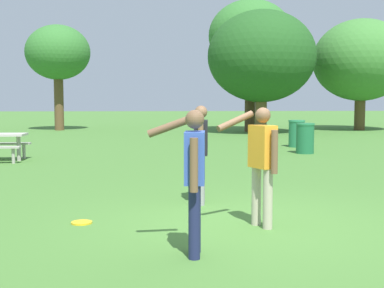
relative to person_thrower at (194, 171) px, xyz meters
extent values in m
plane|color=#447530|center=(0.81, 1.45, -0.96)|extent=(120.00, 120.00, 0.00)
cylinder|color=#1E234C|center=(0.00, -0.13, -0.55)|extent=(0.13, 0.13, 0.82)
cylinder|color=#1E234C|center=(0.03, 0.13, -0.55)|extent=(0.13, 0.13, 0.82)
cube|color=#3856B7|center=(0.01, 0.00, 0.15)|extent=(0.26, 0.40, 0.58)
sphere|color=brown|center=(0.01, 0.00, 0.57)|extent=(0.21, 0.21, 0.21)
cylinder|color=brown|center=(-0.01, -0.26, 0.10)|extent=(0.09, 0.09, 0.58)
cylinder|color=brown|center=(-0.23, 0.28, 0.49)|extent=(0.58, 0.15, 0.28)
cylinder|color=gray|center=(0.32, 3.04, -0.55)|extent=(0.13, 0.13, 0.82)
cylinder|color=gray|center=(0.29, 2.78, -0.55)|extent=(0.13, 0.13, 0.82)
cube|color=black|center=(0.31, 2.91, 0.15)|extent=(0.26, 0.40, 0.58)
sphere|color=brown|center=(0.31, 2.91, 0.57)|extent=(0.21, 0.21, 0.21)
cylinder|color=brown|center=(0.33, 3.17, 0.10)|extent=(0.09, 0.09, 0.58)
cylinder|color=brown|center=(0.28, 2.65, 0.10)|extent=(0.09, 0.09, 0.58)
cylinder|color=#B7AD93|center=(1.08, 1.15, -0.55)|extent=(0.13, 0.13, 0.82)
cylinder|color=#B7AD93|center=(0.96, 1.39, -0.55)|extent=(0.13, 0.13, 0.82)
cube|color=orange|center=(1.02, 1.27, 0.15)|extent=(0.36, 0.44, 0.58)
sphere|color=brown|center=(1.02, 1.27, 0.57)|extent=(0.21, 0.21, 0.21)
cylinder|color=brown|center=(1.13, 1.04, 0.10)|extent=(0.09, 0.09, 0.58)
cylinder|color=brown|center=(0.66, 1.38, 0.49)|extent=(0.56, 0.33, 0.28)
cylinder|color=yellow|center=(-1.48, 1.61, -0.95)|extent=(0.29, 0.29, 0.03)
cube|color=#A49F96|center=(-4.98, 9.73, -0.52)|extent=(1.70, 0.27, 0.05)
cylinder|color=#A49F96|center=(-4.31, 9.16, -0.61)|extent=(0.11, 0.11, 0.71)
cylinder|color=#A49F96|center=(-4.30, 8.58, -0.75)|extent=(0.09, 0.09, 0.41)
cylinder|color=#A49F96|center=(-4.31, 9.74, -0.75)|extent=(0.09, 0.09, 0.41)
cylinder|color=#1E663D|center=(4.20, 10.64, -0.51)|extent=(0.56, 0.56, 0.90)
cylinder|color=#287A4B|center=(4.20, 10.64, -0.03)|extent=(0.59, 0.59, 0.06)
cylinder|color=#237047|center=(4.48, 12.80, -0.51)|extent=(0.56, 0.56, 0.90)
cylinder|color=#2E8657|center=(4.48, 12.80, -0.03)|extent=(0.59, 0.59, 0.06)
cylinder|color=brown|center=(-5.77, 23.02, 0.64)|extent=(0.50, 0.50, 3.20)
ellipsoid|color=#33702D|center=(-5.77, 23.02, 3.18)|extent=(3.41, 3.41, 2.90)
cylinder|color=#4C3823|center=(4.23, 21.30, 0.89)|extent=(0.53, 0.53, 3.71)
ellipsoid|color=#33702D|center=(4.23, 21.30, 3.92)|extent=(4.27, 4.27, 3.63)
cylinder|color=brown|center=(4.59, 20.15, 0.20)|extent=(0.57, 0.57, 2.32)
ellipsoid|color=#21511E|center=(4.59, 20.15, 2.81)|extent=(5.28, 5.28, 4.49)
cylinder|color=brown|center=(10.35, 22.19, 0.21)|extent=(0.56, 0.56, 2.34)
ellipsoid|color=#3D7A33|center=(10.35, 22.19, 2.78)|extent=(5.11, 5.11, 4.34)
camera|label=1|loc=(-0.37, -5.85, 0.82)|focal=49.82mm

